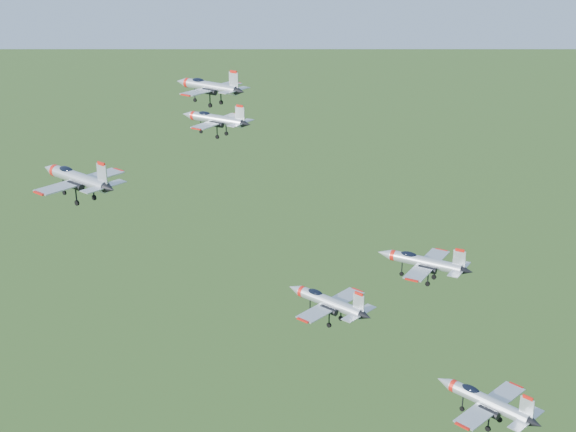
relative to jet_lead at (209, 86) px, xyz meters
The scene contains 6 objects.
jet_lead is the anchor object (origin of this frame).
jet_left_high 14.20m from the jet_lead, 47.69° to the right, with size 11.04×9.08×2.96m.
jet_right_high 31.31m from the jet_lead, 80.42° to the right, with size 13.36×11.11×3.57m.
jet_left_low 40.53m from the jet_lead, ahead, with size 13.06×10.81×3.49m.
jet_right_low 46.08m from the jet_lead, 35.01° to the right, with size 11.03×9.20×2.95m.
jet_trail 58.80m from the jet_lead, 15.64° to the right, with size 13.41×11.27×3.60m.
Camera 1 is at (58.85, -77.91, 161.92)m, focal length 50.00 mm.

